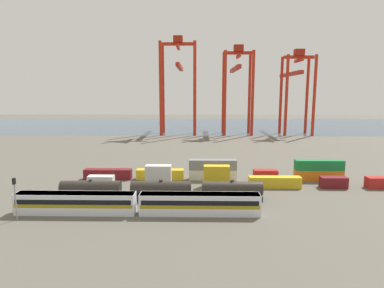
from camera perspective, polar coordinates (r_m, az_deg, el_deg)
name	(u,v)px	position (r m, az deg, el deg)	size (l,w,h in m)	color
ground_plane	(214,154)	(118.21, 3.82, -1.80)	(420.00, 420.00, 0.00)	#5B564C
harbour_water	(207,125)	(222.00, 2.57, 3.29)	(400.00, 110.00, 0.01)	#384C60
passenger_train	(138,203)	(61.72, -9.47, -10.04)	(44.82, 3.14, 3.90)	silver
freight_tank_row	(161,190)	(68.88, -5.41, -8.03)	(41.87, 2.84, 4.30)	#232326
signal_mast	(15,193)	(64.92, -28.50, -7.52)	(0.36, 0.60, 7.58)	gray
shipping_container_0	(101,181)	(80.96, -15.57, -6.26)	(6.04, 2.44, 2.60)	silver
shipping_container_1	(159,181)	(78.17, -5.85, -6.51)	(6.04, 2.44, 2.60)	silver
shipping_container_2	(158,171)	(77.51, -5.88, -4.66)	(6.04, 2.44, 2.60)	silver
shipping_container_3	(216,182)	(77.72, 4.29, -6.58)	(6.04, 2.44, 2.60)	gold
shipping_container_4	(217,171)	(77.07, 4.32, -4.72)	(6.04, 2.44, 2.60)	gold
shipping_container_5	(275,182)	(79.67, 14.24, -6.45)	(12.10, 2.44, 2.60)	gold
shipping_container_6	(333,182)	(83.83, 23.45, -6.16)	(6.04, 2.44, 2.60)	maroon
shipping_container_8	(108,174)	(87.33, -14.45, -5.10)	(12.10, 2.44, 2.60)	maroon
shipping_container_9	(160,174)	(84.73, -5.58, -5.28)	(12.10, 2.44, 2.60)	gold
shipping_container_10	(213,175)	(84.24, 3.62, -5.34)	(12.10, 2.44, 2.60)	silver
shipping_container_11	(213,165)	(83.64, 3.63, -3.61)	(12.10, 2.44, 2.60)	slate
shipping_container_12	(265,175)	(85.90, 12.68, -5.26)	(6.04, 2.44, 2.60)	#AD211C
shipping_container_13	(319,175)	(89.59, 21.21, -5.07)	(12.10, 2.44, 2.60)	orange
shipping_container_14	(319,165)	(89.02, 21.30, -3.45)	(12.10, 2.44, 2.60)	#197538
gantry_crane_west	(179,76)	(177.65, -2.35, 11.78)	(18.96, 41.84, 50.72)	red
gantry_crane_central	(237,80)	(178.68, 7.87, 11.00)	(15.69, 41.44, 46.17)	red
gantry_crane_east	(296,83)	(184.93, 17.63, 10.13)	(15.64, 41.77, 43.98)	red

